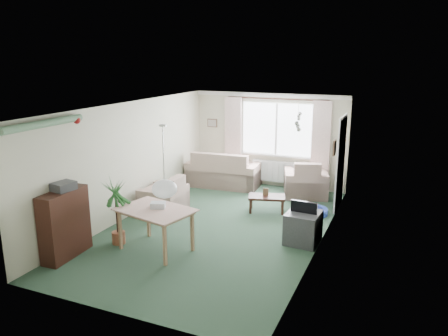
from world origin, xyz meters
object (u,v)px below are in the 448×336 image
at_px(bookshelf, 65,224).
at_px(tv_cube, 303,228).
at_px(armchair_corner, 306,178).
at_px(pet_bed, 312,211).
at_px(dining_table, 156,230).
at_px(houseplant, 117,212).
at_px(armchair_left, 163,193).
at_px(sofa, 224,168).
at_px(coffee_table, 267,204).

bearing_deg(bookshelf, tv_cube, 28.05).
distance_m(armchair_corner, tv_cube, 2.82).
bearing_deg(pet_bed, dining_table, -126.85).
relative_size(houseplant, pet_bed, 1.85).
bearing_deg(armchair_left, bookshelf, -8.69).
height_order(sofa, dining_table, sofa).
height_order(coffee_table, tv_cube, tv_cube).
xyz_separation_m(sofa, pet_bed, (2.60, -1.25, -0.40)).
xyz_separation_m(armchair_corner, coffee_table, (-0.52, -1.45, -0.27)).
distance_m(sofa, tv_cube, 3.91).
distance_m(houseplant, dining_table, 0.81).
bearing_deg(armchair_corner, sofa, -17.87).
relative_size(armchair_left, houseplant, 0.74).
height_order(sofa, armchair_corner, sofa).
bearing_deg(coffee_table, armchair_corner, 70.36).
height_order(sofa, pet_bed, sofa).
bearing_deg(sofa, armchair_corner, 174.82).
height_order(armchair_corner, armchair_left, armchair_corner).
bearing_deg(coffee_table, houseplant, -126.09).
relative_size(armchair_left, pet_bed, 1.38).
height_order(houseplant, dining_table, houseplant).
distance_m(dining_table, tv_cube, 2.63).
xyz_separation_m(dining_table, pet_bed, (2.13, 2.85, -0.30)).
relative_size(tv_cube, pet_bed, 0.98).
xyz_separation_m(coffee_table, tv_cube, (1.11, -1.31, 0.11)).
height_order(sofa, armchair_left, sofa).
distance_m(coffee_table, pet_bed, 0.99).
bearing_deg(armchair_left, coffee_table, 110.61).
bearing_deg(houseplant, coffee_table, 53.91).
bearing_deg(armchair_left, pet_bed, 107.91).
bearing_deg(houseplant, tv_cube, 24.04).
distance_m(coffee_table, bookshelf, 4.23).
bearing_deg(armchair_corner, pet_bed, 92.71).
distance_m(sofa, dining_table, 4.13).
bearing_deg(sofa, coffee_table, 133.52).
xyz_separation_m(bookshelf, tv_cube, (3.54, 2.13, -0.29)).
distance_m(bookshelf, pet_bed, 5.02).
xyz_separation_m(sofa, bookshelf, (-0.79, -4.91, 0.12)).
xyz_separation_m(coffee_table, dining_table, (-1.17, -2.63, 0.19)).
bearing_deg(tv_cube, armchair_corner, 105.38).
relative_size(bookshelf, pet_bed, 1.79).
distance_m(sofa, bookshelf, 4.97).
distance_m(armchair_corner, houseplant, 4.80).
relative_size(sofa, houseplant, 1.55).
relative_size(dining_table, tv_cube, 1.86).
relative_size(armchair_corner, houseplant, 0.84).
xyz_separation_m(houseplant, tv_cube, (3.05, 1.36, -0.31)).
distance_m(sofa, armchair_left, 2.36).
bearing_deg(pet_bed, bookshelf, -132.89).
relative_size(dining_table, pet_bed, 1.82).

